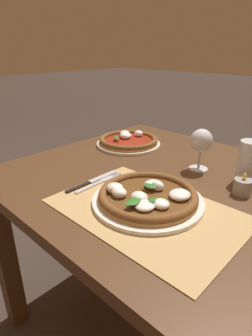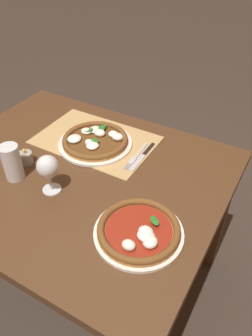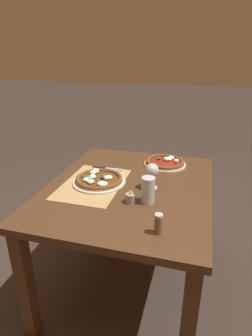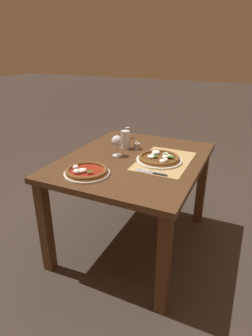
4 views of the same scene
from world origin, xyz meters
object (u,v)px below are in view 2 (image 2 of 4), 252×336
Objects in this scene: fork at (136,156)px; knife at (142,157)px; pint_glass at (12,163)px; pizza_near at (95,141)px; wine_glass at (49,168)px; pizza_far at (139,231)px; votive_candle at (26,158)px.

knife reaches higher than fork.
pint_glass is 0.72× the size of fork.
knife is at bearing -174.50° from pizza_near.
fork is (-0.17, -0.33, -0.10)m from wine_glass.
wine_glass is 0.77× the size of fork.
knife is at bearing -119.78° from wine_glass.
wine_glass reaches higher than knife.
pint_glass is (0.17, 0.01, -0.04)m from wine_glass.
wine_glass is at bearing -3.90° from pizza_far.
pint_glass is at bearing 66.05° from pizza_near.
pizza_near is 2.23× the size of pint_glass.
votive_candle reaches higher than knife.
pizza_near reaches higher than pizza_far.
fork is (0.21, -0.36, -0.01)m from pizza_far.
pizza_near is 1.61× the size of fork.
knife is at bearing -145.93° from votive_candle.
pizza_far is 1.36× the size of knife.
pizza_far is 1.89× the size of wine_glass.
pizza_near is at bearing -40.76° from pizza_far.
pint_glass is at bearing 44.86° from fork.
pizza_near is 0.22m from knife.
pizza_far is at bearing 170.02° from votive_candle.
wine_glass is at bearing 62.58° from fork.
knife is at bearing -155.15° from fork.
votive_candle reaches higher than pizza_far.
wine_glass is at bearing 159.17° from votive_candle.
votive_candle is (0.37, 0.26, 0.02)m from fork.
pizza_far is at bearing 139.24° from pizza_near.
pint_glass reaches higher than pizza_far.
votive_candle is at bearing 34.07° from knife.
wine_glass is at bearing -175.87° from pint_glass.
knife is (-0.20, -0.34, -0.10)m from wine_glass.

